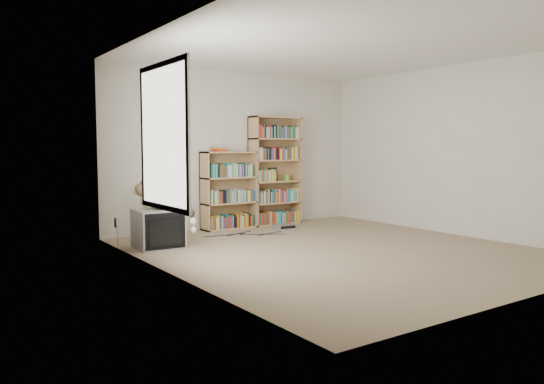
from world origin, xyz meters
TOP-DOWN VIEW (x-y plane):
  - floor at (0.00, 0.00)m, footprint 4.50×5.00m
  - wall_back at (0.00, 2.50)m, footprint 4.50×0.02m
  - wall_front at (0.00, -2.50)m, footprint 4.50×0.02m
  - wall_left at (-2.25, 0.00)m, footprint 0.02×5.00m
  - wall_right at (2.25, 0.00)m, footprint 0.02×5.00m
  - ceiling at (0.00, 0.00)m, footprint 4.50×5.00m
  - window at (-2.24, 0.20)m, footprint 0.02×1.22m
  - crt_tv at (-1.80, 1.47)m, footprint 0.59×0.55m
  - cat at (-1.72, 1.38)m, footprint 0.71×0.73m
  - bookcase_tall at (0.64, 2.36)m, footprint 0.90×0.30m
  - bookcase_short at (-0.25, 2.36)m, footprint 0.89×0.30m
  - book_stack at (-0.43, 2.34)m, footprint 0.20×0.26m
  - green_mug at (0.88, 2.34)m, footprint 0.09×0.09m
  - framed_print at (0.66, 2.44)m, footprint 0.16×0.05m
  - dvd_player at (0.47, 1.86)m, footprint 0.33×0.25m
  - wall_outlet at (-2.24, 1.81)m, footprint 0.01×0.08m
  - floor_cables at (-0.40, 1.65)m, footprint 1.20×0.70m

SIDE VIEW (x-z plane):
  - floor at x=0.00m, z-range -0.01..0.01m
  - floor_cables at x=-0.40m, z-range 0.00..0.01m
  - dvd_player at x=0.47m, z-range 0.00..0.07m
  - crt_tv at x=-1.80m, z-range 0.00..0.50m
  - wall_outlet at x=-2.24m, z-range 0.26..0.39m
  - bookcase_short at x=-0.25m, z-range -0.06..1.17m
  - cat at x=-1.72m, z-range 0.29..0.91m
  - green_mug at x=0.88m, z-range 0.73..0.83m
  - framed_print at x=0.66m, z-range 0.73..0.95m
  - bookcase_tall at x=0.64m, z-range -0.04..1.75m
  - wall_back at x=0.00m, z-range 0.00..2.50m
  - wall_front at x=0.00m, z-range 0.00..2.50m
  - wall_left at x=-2.25m, z-range 0.00..2.50m
  - wall_right at x=2.25m, z-range 0.00..2.50m
  - book_stack at x=-0.43m, z-range 1.23..1.31m
  - window at x=-2.24m, z-range 0.64..2.16m
  - ceiling at x=0.00m, z-range 2.49..2.51m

